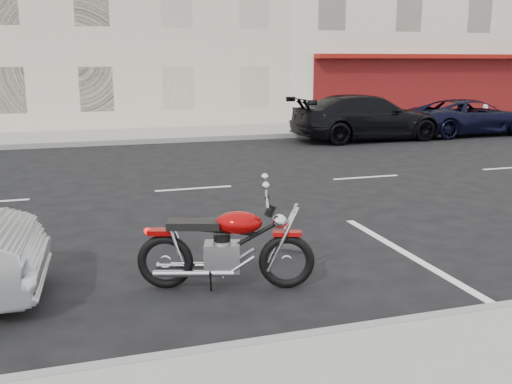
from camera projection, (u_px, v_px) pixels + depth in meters
ground at (284, 183)px, 12.44m from camera, size 120.00×120.00×0.00m
sidewalk_far at (55, 138)px, 19.07m from camera, size 80.00×3.40×0.15m
curb_far at (53, 145)px, 17.49m from camera, size 80.00×0.12×0.16m
fire_hydrant at (485, 112)px, 23.71m from camera, size 0.20×0.20×0.72m
motorcycle at (289, 249)px, 6.57m from camera, size 2.00×0.88×1.03m
suv_far at (470, 117)px, 20.48m from camera, size 4.62×2.21×1.27m
car_far at (367, 117)px, 19.06m from camera, size 5.25×2.22×1.51m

